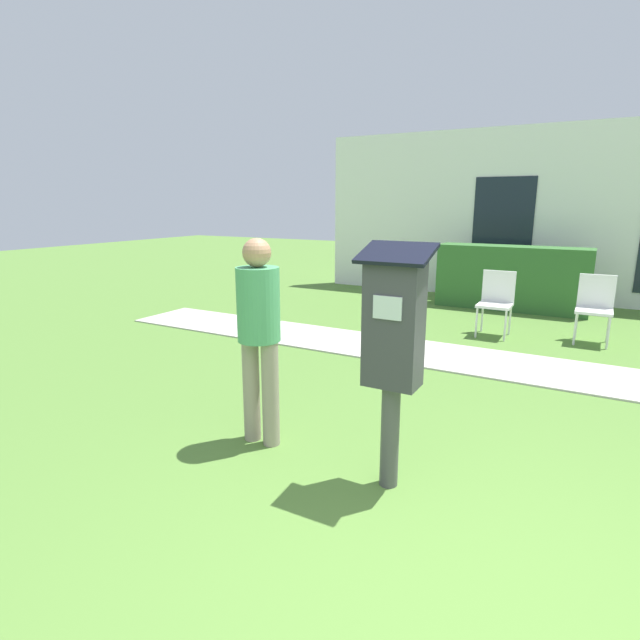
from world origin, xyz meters
TOP-DOWN VIEW (x-y plane):
  - ground_plane at (0.00, 0.00)m, footprint 40.00×40.00m
  - sidewalk at (0.00, 3.89)m, footprint 12.00×1.10m
  - building_facade at (0.00, 8.36)m, footprint 10.00×0.26m
  - parking_meter at (-0.78, 0.92)m, footprint 0.44×0.31m
  - person_standing at (-1.87, 1.02)m, footprint 0.32×0.32m
  - outdoor_chair_left at (-0.91, 5.28)m, footprint 0.44×0.44m
  - outdoor_chair_middle at (0.30, 5.52)m, footprint 0.44×0.44m
  - hedge_row at (-1.01, 7.22)m, footprint 2.49×0.60m

SIDE VIEW (x-z plane):
  - ground_plane at x=0.00m, z-range 0.00..0.00m
  - sidewalk at x=0.00m, z-range 0.00..0.02m
  - outdoor_chair_left at x=-0.91m, z-range 0.08..0.98m
  - outdoor_chair_middle at x=0.30m, z-range 0.08..0.98m
  - hedge_row at x=-1.01m, z-range 0.00..1.10m
  - person_standing at x=-1.87m, z-range 0.14..1.72m
  - parking_meter at x=-0.78m, z-range 0.22..1.81m
  - building_facade at x=0.00m, z-range 0.00..3.20m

